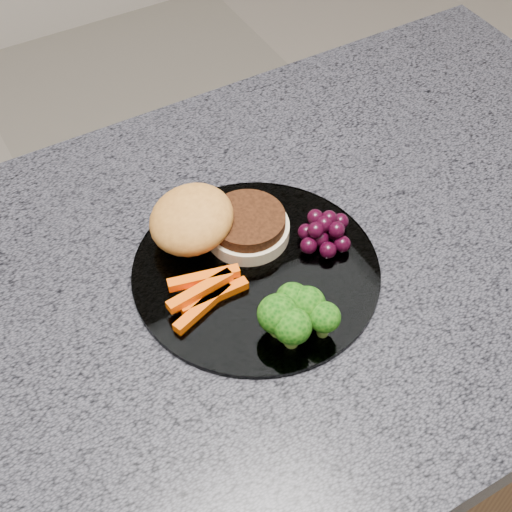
{
  "coord_description": "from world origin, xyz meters",
  "views": [
    {
      "loc": [
        -0.17,
        -0.41,
        1.48
      ],
      "look_at": [
        0.06,
        -0.0,
        0.93
      ],
      "focal_mm": 50.0,
      "sensor_mm": 36.0,
      "label": 1
    }
  ],
  "objects": [
    {
      "name": "grape_bunch",
      "position": [
        0.15,
        -0.0,
        0.92
      ],
      "size": [
        0.07,
        0.05,
        0.03
      ],
      "rotation": [
        0.0,
        0.0,
        -0.23
      ],
      "color": "black",
      "rests_on": "plate"
    },
    {
      "name": "countertop",
      "position": [
        0.0,
        0.0,
        0.88
      ],
      "size": [
        1.2,
        0.6,
        0.04
      ],
      "primitive_type": "cube",
      "color": "#44434C",
      "rests_on": "island_cabinet"
    },
    {
      "name": "island_cabinet",
      "position": [
        0.0,
        0.0,
        0.43
      ],
      "size": [
        1.2,
        0.6,
        0.86
      ],
      "primitive_type": "cube",
      "color": "brown",
      "rests_on": "ground"
    },
    {
      "name": "carrot_sticks",
      "position": [
        -0.0,
        -0.01,
        0.91
      ],
      "size": [
        0.09,
        0.06,
        0.02
      ],
      "rotation": [
        0.0,
        0.0,
        -0.15
      ],
      "color": "#FD5704",
      "rests_on": "plate"
    },
    {
      "name": "broccoli",
      "position": [
        0.06,
        -0.09,
        0.93
      ],
      "size": [
        0.07,
        0.07,
        0.05
      ],
      "rotation": [
        0.0,
        0.0,
        -0.28
      ],
      "color": "olive",
      "rests_on": "plate"
    },
    {
      "name": "plate",
      "position": [
        0.06,
        -0.0,
        0.9
      ],
      "size": [
        0.26,
        0.26,
        0.01
      ],
      "primitive_type": "cylinder",
      "color": "white",
      "rests_on": "countertop"
    },
    {
      "name": "burger",
      "position": [
        0.04,
        0.06,
        0.93
      ],
      "size": [
        0.15,
        0.12,
        0.05
      ],
      "rotation": [
        0.0,
        0.0,
        -0.1
      ],
      "color": "beige",
      "rests_on": "plate"
    }
  ]
}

